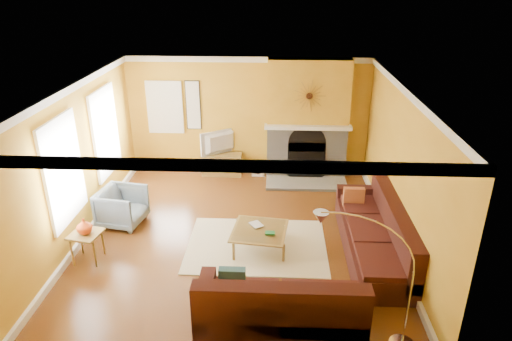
{
  "coord_description": "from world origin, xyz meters",
  "views": [
    {
      "loc": [
        0.65,
        -7.06,
        4.38
      ],
      "look_at": [
        0.31,
        0.4,
        1.13
      ],
      "focal_mm": 32.0,
      "sensor_mm": 36.0,
      "label": 1
    }
  ],
  "objects_px": {
    "sectional_sofa": "(309,242)",
    "media_console": "(222,164)",
    "coffee_table": "(259,238)",
    "armchair": "(122,207)",
    "arc_lamp": "(368,284)",
    "side_table": "(88,247)"
  },
  "relations": [
    {
      "from": "coffee_table",
      "to": "side_table",
      "type": "height_order",
      "value": "side_table"
    },
    {
      "from": "sectional_sofa",
      "to": "media_console",
      "type": "bearing_deg",
      "value": 116.57
    },
    {
      "from": "side_table",
      "to": "media_console",
      "type": "bearing_deg",
      "value": 63.43
    },
    {
      "from": "sectional_sofa",
      "to": "media_console",
      "type": "xyz_separation_m",
      "value": [
        -1.8,
        3.6,
        -0.2
      ]
    },
    {
      "from": "sectional_sofa",
      "to": "arc_lamp",
      "type": "height_order",
      "value": "arc_lamp"
    },
    {
      "from": "media_console",
      "to": "arc_lamp",
      "type": "relative_size",
      "value": 0.48
    },
    {
      "from": "armchair",
      "to": "arc_lamp",
      "type": "xyz_separation_m",
      "value": [
        3.98,
        -2.9,
        0.6
      ]
    },
    {
      "from": "coffee_table",
      "to": "armchair",
      "type": "height_order",
      "value": "armchair"
    },
    {
      "from": "media_console",
      "to": "armchair",
      "type": "relative_size",
      "value": 1.16
    },
    {
      "from": "coffee_table",
      "to": "side_table",
      "type": "bearing_deg",
      "value": -169.88
    },
    {
      "from": "coffee_table",
      "to": "armchair",
      "type": "bearing_deg",
      "value": 164.93
    },
    {
      "from": "sectional_sofa",
      "to": "side_table",
      "type": "xyz_separation_m",
      "value": [
        -3.6,
        0.0,
        -0.19
      ]
    },
    {
      "from": "sectional_sofa",
      "to": "arc_lamp",
      "type": "relative_size",
      "value": 1.94
    },
    {
      "from": "armchair",
      "to": "side_table",
      "type": "bearing_deg",
      "value": -179.28
    },
    {
      "from": "armchair",
      "to": "arc_lamp",
      "type": "relative_size",
      "value": 0.41
    },
    {
      "from": "sectional_sofa",
      "to": "media_console",
      "type": "height_order",
      "value": "sectional_sofa"
    },
    {
      "from": "armchair",
      "to": "arc_lamp",
      "type": "height_order",
      "value": "arc_lamp"
    },
    {
      "from": "side_table",
      "to": "arc_lamp",
      "type": "xyz_separation_m",
      "value": [
        4.18,
        -1.7,
        0.7
      ]
    },
    {
      "from": "armchair",
      "to": "side_table",
      "type": "distance_m",
      "value": 1.22
    },
    {
      "from": "media_console",
      "to": "side_table",
      "type": "bearing_deg",
      "value": -116.57
    },
    {
      "from": "side_table",
      "to": "armchair",
      "type": "bearing_deg",
      "value": 80.54
    },
    {
      "from": "coffee_table",
      "to": "arc_lamp",
      "type": "relative_size",
      "value": 0.48
    }
  ]
}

